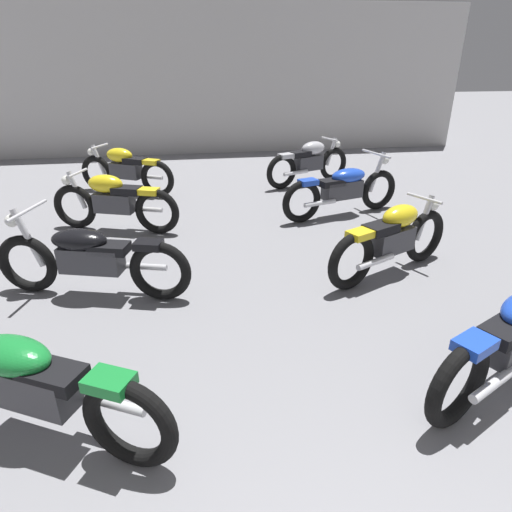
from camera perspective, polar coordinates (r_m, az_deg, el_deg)
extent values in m
cube|color=#BCBAB7|center=(12.05, -6.27, 21.54)|extent=(13.47, 0.24, 3.60)
torus|color=black|center=(3.05, -15.91, -19.99)|extent=(0.65, 0.40, 0.67)
cube|color=#38383D|center=(3.40, -27.07, -14.55)|extent=(0.70, 0.51, 0.28)
ellipsoid|color=#197F33|center=(3.34, -29.05, -11.06)|extent=(0.68, 0.56, 0.22)
cube|color=black|center=(3.18, -24.65, -13.74)|extent=(0.47, 0.40, 0.10)
cube|color=#197F33|center=(2.91, -18.32, -15.12)|extent=(0.34, 0.31, 0.08)
cylinder|color=silver|center=(3.26, -18.42, -17.44)|extent=(0.52, 0.31, 0.07)
torus|color=black|center=(5.45, -27.30, -0.91)|extent=(0.67, 0.29, 0.67)
torus|color=black|center=(4.79, -12.19, -1.95)|extent=(0.67, 0.29, 0.67)
cylinder|color=silver|center=(5.29, -27.22, 2.07)|extent=(0.28, 0.14, 0.66)
cube|color=#38383D|center=(5.03, -20.40, -0.38)|extent=(0.70, 0.41, 0.28)
ellipsoid|color=black|center=(5.00, -21.79, 1.96)|extent=(0.66, 0.47, 0.22)
cube|color=black|center=(4.88, -18.34, 0.97)|extent=(0.45, 0.34, 0.10)
cube|color=black|center=(4.70, -13.66, 1.40)|extent=(0.32, 0.27, 0.08)
cylinder|color=silver|center=(5.16, -27.33, 5.22)|extent=(0.22, 0.66, 0.04)
sphere|color=white|center=(5.31, -28.88, 4.00)|extent=(0.14, 0.14, 0.14)
cylinder|color=silver|center=(4.99, -14.43, -1.31)|extent=(0.55, 0.22, 0.07)
torus|color=black|center=(7.21, -22.24, 5.89)|extent=(0.67, 0.32, 0.67)
torus|color=black|center=(6.62, -12.59, 5.58)|extent=(0.67, 0.32, 0.67)
cylinder|color=silver|center=(7.10, -22.03, 7.86)|extent=(0.25, 0.15, 0.56)
cube|color=#38383D|center=(6.86, -17.73, 6.55)|extent=(0.62, 0.41, 0.28)
ellipsoid|color=yellow|center=(6.83, -18.79, 8.79)|extent=(0.58, 0.43, 0.26)
cube|color=black|center=(6.71, -16.26, 8.12)|extent=(0.46, 0.36, 0.10)
cube|color=yellow|center=(6.57, -13.65, 8.08)|extent=(0.33, 0.28, 0.08)
cylinder|color=silver|center=(7.00, -21.94, 9.88)|extent=(0.19, 0.47, 0.04)
sphere|color=white|center=(7.14, -23.17, 8.93)|extent=(0.14, 0.14, 0.14)
cylinder|color=silver|center=(6.83, -14.12, 5.85)|extent=(0.54, 0.25, 0.07)
torus|color=black|center=(9.15, -19.74, 9.99)|extent=(0.65, 0.40, 0.67)
torus|color=black|center=(8.43, -12.56, 9.68)|extent=(0.65, 0.40, 0.67)
cylinder|color=silver|center=(9.05, -19.56, 11.56)|extent=(0.25, 0.17, 0.56)
cube|color=#38383D|center=(8.75, -16.37, 10.49)|extent=(0.62, 0.47, 0.28)
ellipsoid|color=yellow|center=(8.75, -17.15, 12.28)|extent=(0.59, 0.49, 0.26)
cube|color=black|center=(8.59, -15.28, 11.74)|extent=(0.47, 0.40, 0.10)
cube|color=yellow|center=(8.42, -13.35, 11.69)|extent=(0.34, 0.31, 0.08)
cylinder|color=silver|center=(8.96, -19.48, 13.17)|extent=(0.25, 0.44, 0.04)
sphere|color=white|center=(9.10, -20.41, 12.43)|extent=(0.14, 0.14, 0.14)
cylinder|color=silver|center=(8.67, -13.57, 9.86)|extent=(0.52, 0.31, 0.07)
torus|color=black|center=(3.50, 24.50, -14.85)|extent=(0.65, 0.40, 0.67)
cube|color=black|center=(3.78, 29.38, -8.37)|extent=(0.47, 0.39, 0.10)
cube|color=blue|center=(3.41, 26.28, -10.15)|extent=(0.34, 0.30, 0.08)
cylinder|color=silver|center=(3.66, 28.31, -14.22)|extent=(0.52, 0.31, 0.07)
torus|color=black|center=(5.97, 20.87, 2.39)|extent=(0.65, 0.39, 0.67)
torus|color=black|center=(5.01, 12.15, -0.69)|extent=(0.65, 0.39, 0.67)
cylinder|color=silver|center=(5.82, 20.79, 4.59)|extent=(0.25, 0.17, 0.56)
cube|color=#38383D|center=(5.43, 17.01, 1.95)|extent=(0.62, 0.47, 0.28)
ellipsoid|color=yellow|center=(5.41, 18.05, 4.91)|extent=(0.59, 0.48, 0.26)
cube|color=black|center=(5.20, 15.74, 3.47)|extent=(0.46, 0.39, 0.10)
cube|color=yellow|center=(4.96, 13.25, 2.73)|extent=(0.34, 0.30, 0.08)
cylinder|color=silver|center=(5.69, 20.83, 6.94)|extent=(0.24, 0.45, 0.04)
sphere|color=white|center=(5.89, 21.80, 6.11)|extent=(0.14, 0.14, 0.14)
cylinder|color=silver|center=(5.12, 15.11, -0.71)|extent=(0.53, 0.30, 0.07)
torus|color=black|center=(7.80, 15.48, 8.18)|extent=(0.67, 0.30, 0.67)
torus|color=black|center=(6.94, 5.89, 6.95)|extent=(0.67, 0.30, 0.67)
cylinder|color=silver|center=(7.67, 15.27, 10.34)|extent=(0.28, 0.15, 0.66)
cube|color=#38383D|center=(7.32, 11.02, 8.37)|extent=(0.70, 0.42, 0.28)
ellipsoid|color=blue|center=(7.32, 11.80, 10.10)|extent=(0.67, 0.48, 0.22)
cube|color=black|center=(7.16, 9.66, 9.27)|extent=(0.45, 0.34, 0.10)
cube|color=blue|center=(6.91, 6.72, 9.42)|extent=(0.33, 0.27, 0.08)
cylinder|color=silver|center=(7.57, 15.18, 12.58)|extent=(0.23, 0.66, 0.04)
sphere|color=white|center=(7.72, 16.25, 11.77)|extent=(0.14, 0.14, 0.14)
cylinder|color=silver|center=(6.98, 8.21, 6.73)|extent=(0.55, 0.22, 0.07)
torus|color=black|center=(9.52, 9.89, 11.58)|extent=(0.66, 0.36, 0.67)
torus|color=black|center=(8.73, 3.29, 10.73)|extent=(0.66, 0.36, 0.67)
cylinder|color=silver|center=(9.41, 9.63, 13.07)|extent=(0.25, 0.16, 0.56)
cube|color=#38383D|center=(9.09, 6.76, 11.80)|extent=(0.62, 0.44, 0.28)
ellipsoid|color=#B7B7BC|center=(9.09, 7.36, 13.58)|extent=(0.59, 0.46, 0.26)
cube|color=black|center=(8.91, 5.68, 12.92)|extent=(0.46, 0.38, 0.10)
cube|color=#B7B7BC|center=(8.72, 3.90, 12.72)|extent=(0.34, 0.29, 0.08)
cylinder|color=silver|center=(9.32, 9.46, 14.61)|extent=(0.22, 0.46, 0.04)
sphere|color=white|center=(9.47, 10.36, 13.96)|extent=(0.14, 0.14, 0.14)
cylinder|color=silver|center=(8.78, 5.15, 10.61)|extent=(0.53, 0.28, 0.07)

